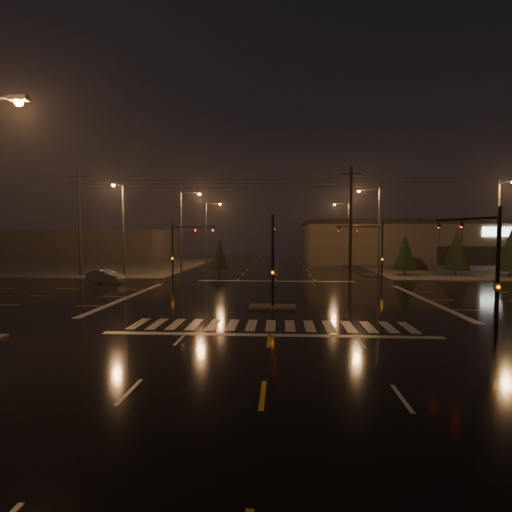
# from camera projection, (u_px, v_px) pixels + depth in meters

# --- Properties ---
(ground) EXTENTS (140.00, 140.00, 0.00)m
(ground) POSITION_uv_depth(u_px,v_px,m) (274.00, 298.00, 29.64)
(ground) COLOR black
(ground) RESTS_ON ground
(sidewalk_ne) EXTENTS (36.00, 36.00, 0.12)m
(sidewalk_ne) POSITION_uv_depth(u_px,v_px,m) (485.00, 267.00, 57.68)
(sidewalk_ne) COLOR #43413C
(sidewalk_ne) RESTS_ON ground
(sidewalk_nw) EXTENTS (36.00, 36.00, 0.12)m
(sidewalk_nw) POSITION_uv_depth(u_px,v_px,m) (82.00, 265.00, 61.40)
(sidewalk_nw) COLOR #43413C
(sidewalk_nw) RESTS_ON ground
(median_island) EXTENTS (3.00, 1.60, 0.15)m
(median_island) POSITION_uv_depth(u_px,v_px,m) (273.00, 307.00, 25.65)
(median_island) COLOR #43413C
(median_island) RESTS_ON ground
(crosswalk) EXTENTS (15.00, 2.60, 0.01)m
(crosswalk) POSITION_uv_depth(u_px,v_px,m) (271.00, 325.00, 20.67)
(crosswalk) COLOR beige
(crosswalk) RESTS_ON ground
(stop_bar_near) EXTENTS (16.00, 0.50, 0.01)m
(stop_bar_near) POSITION_uv_depth(u_px,v_px,m) (270.00, 335.00, 18.68)
(stop_bar_near) COLOR beige
(stop_bar_near) RESTS_ON ground
(stop_bar_far) EXTENTS (16.00, 0.50, 0.01)m
(stop_bar_far) POSITION_uv_depth(u_px,v_px,m) (276.00, 281.00, 40.61)
(stop_bar_far) COLOR beige
(stop_bar_far) RESTS_ON ground
(retail_building) EXTENTS (60.20, 28.30, 7.20)m
(retail_building) POSITION_uv_depth(u_px,v_px,m) (469.00, 240.00, 73.11)
(retail_building) COLOR #6E644E
(retail_building) RESTS_ON ground
(commercial_block) EXTENTS (30.00, 18.00, 5.60)m
(commercial_block) POSITION_uv_depth(u_px,v_px,m) (88.00, 245.00, 73.53)
(commercial_block) COLOR #453F3D
(commercial_block) RESTS_ON ground
(signal_mast_median) EXTENTS (0.25, 4.59, 6.00)m
(signal_mast_median) POSITION_uv_depth(u_px,v_px,m) (273.00, 249.00, 26.39)
(signal_mast_median) COLOR black
(signal_mast_median) RESTS_ON ground
(signal_mast_ne) EXTENTS (4.84, 1.86, 6.00)m
(signal_mast_ne) POSITION_uv_depth(u_px,v_px,m) (373.00, 244.00, 38.96)
(signal_mast_ne) COLOR black
(signal_mast_ne) RESTS_ON ground
(signal_mast_nw) EXTENTS (4.84, 1.86, 6.00)m
(signal_mast_nw) POSITION_uv_depth(u_px,v_px,m) (181.00, 244.00, 40.14)
(signal_mast_nw) COLOR black
(signal_mast_nw) RESTS_ON ground
(signal_mast_se) EXTENTS (1.55, 3.87, 6.00)m
(signal_mast_se) POSITION_uv_depth(u_px,v_px,m) (484.00, 255.00, 19.10)
(signal_mast_se) COLOR black
(signal_mast_se) RESTS_ON ground
(streetlight_1) EXTENTS (2.77, 0.32, 10.00)m
(streetlight_1) POSITION_uv_depth(u_px,v_px,m) (184.00, 226.00, 47.97)
(streetlight_1) COLOR #38383A
(streetlight_1) RESTS_ON ground
(streetlight_2) EXTENTS (2.77, 0.32, 10.00)m
(streetlight_2) POSITION_uv_depth(u_px,v_px,m) (208.00, 228.00, 63.92)
(streetlight_2) COLOR #38383A
(streetlight_2) RESTS_ON ground
(streetlight_3) EXTENTS (2.77, 0.32, 10.00)m
(streetlight_3) POSITION_uv_depth(u_px,v_px,m) (376.00, 225.00, 44.59)
(streetlight_3) COLOR #38383A
(streetlight_3) RESTS_ON ground
(streetlight_4) EXTENTS (2.77, 0.32, 10.00)m
(streetlight_4) POSITION_uv_depth(u_px,v_px,m) (347.00, 228.00, 64.53)
(streetlight_4) COLOR #38383A
(streetlight_4) RESTS_ON ground
(streetlight_5) EXTENTS (0.32, 2.77, 10.00)m
(streetlight_5) POSITION_uv_depth(u_px,v_px,m) (122.00, 224.00, 41.48)
(streetlight_5) COLOR #38383A
(streetlight_5) RESTS_ON ground
(streetlight_6) EXTENTS (0.32, 2.77, 10.00)m
(streetlight_6) POSITION_uv_depth(u_px,v_px,m) (500.00, 224.00, 39.12)
(streetlight_6) COLOR #38383A
(streetlight_6) RESTS_ON ground
(utility_pole_0) EXTENTS (2.20, 0.32, 12.00)m
(utility_pole_0) POSITION_uv_depth(u_px,v_px,m) (80.00, 222.00, 44.64)
(utility_pole_0) COLOR black
(utility_pole_0) RESTS_ON ground
(utility_pole_1) EXTENTS (2.20, 0.32, 12.00)m
(utility_pole_1) POSITION_uv_depth(u_px,v_px,m) (351.00, 222.00, 42.78)
(utility_pole_1) COLOR black
(utility_pole_1) RESTS_ON ground
(conifer_0) EXTENTS (2.63, 2.63, 4.81)m
(conifer_0) POSITION_uv_depth(u_px,v_px,m) (405.00, 252.00, 45.83)
(conifer_0) COLOR black
(conifer_0) RESTS_ON ground
(conifer_1) EXTENTS (2.94, 2.94, 5.30)m
(conifer_1) POSITION_uv_depth(u_px,v_px,m) (456.00, 250.00, 45.63)
(conifer_1) COLOR black
(conifer_1) RESTS_ON ground
(conifer_2) EXTENTS (3.00, 3.00, 5.39)m
(conifer_2) POSITION_uv_depth(u_px,v_px,m) (511.00, 250.00, 44.32)
(conifer_2) COLOR black
(conifer_2) RESTS_ON ground
(conifer_3) EXTENTS (2.26, 2.26, 4.23)m
(conifer_3) POSITION_uv_depth(u_px,v_px,m) (219.00, 254.00, 46.82)
(conifer_3) COLOR black
(conifer_3) RESTS_ON ground
(car_parked) EXTENTS (2.21, 5.12, 1.72)m
(car_parked) POSITION_uv_depth(u_px,v_px,m) (415.00, 263.00, 54.18)
(car_parked) COLOR black
(car_parked) RESTS_ON ground
(car_crossing) EXTENTS (4.14, 2.42, 1.29)m
(car_crossing) POSITION_uv_depth(u_px,v_px,m) (105.00, 276.00, 39.21)
(car_crossing) COLOR slate
(car_crossing) RESTS_ON ground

